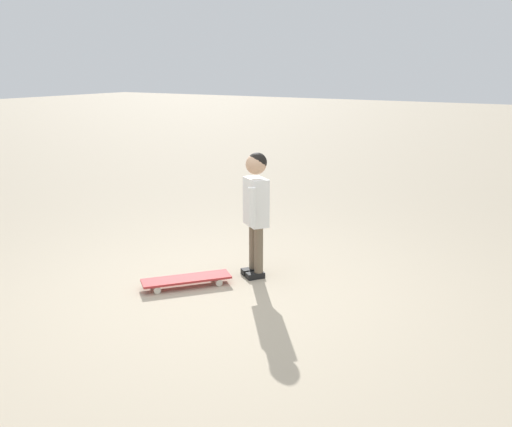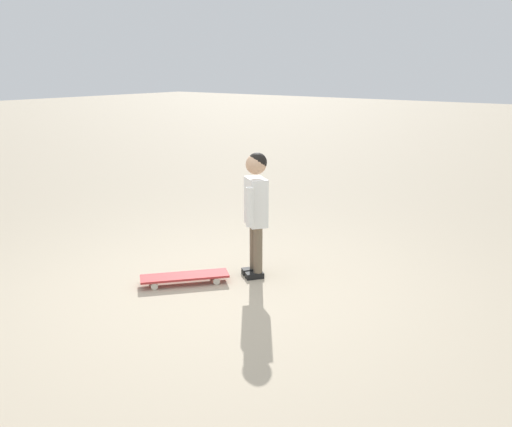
% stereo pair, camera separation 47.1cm
% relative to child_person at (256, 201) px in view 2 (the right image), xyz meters
% --- Properties ---
extents(ground_plane, '(50.00, 50.00, 0.00)m').
position_rel_child_person_xyz_m(ground_plane, '(0.59, -0.02, -0.66)').
color(ground_plane, tan).
extents(child_person, '(0.37, 0.28, 1.06)m').
position_rel_child_person_xyz_m(child_person, '(0.00, 0.00, 0.00)').
color(child_person, brown).
rests_on(child_person, ground).
extents(skateboard, '(0.67, 0.61, 0.07)m').
position_rel_child_person_xyz_m(skateboard, '(0.50, -0.36, -0.60)').
color(skateboard, '#B22D2D').
rests_on(skateboard, ground).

